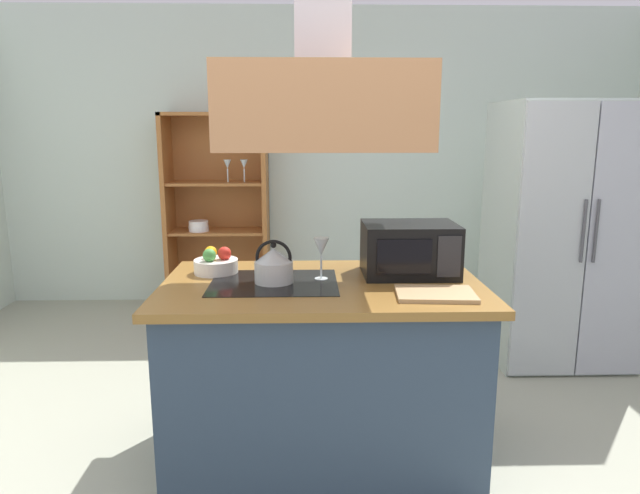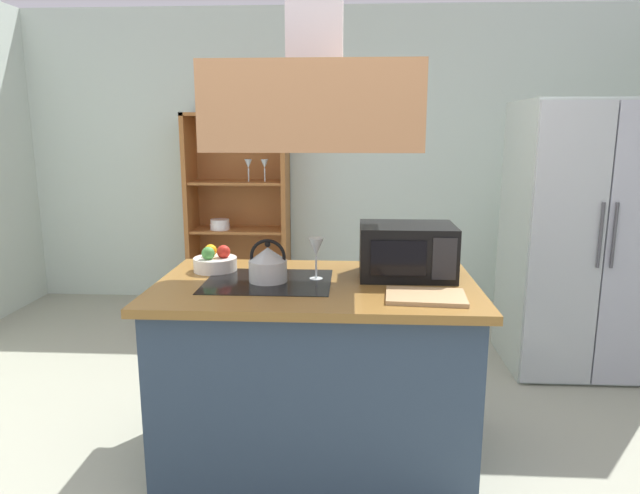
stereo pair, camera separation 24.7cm
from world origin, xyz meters
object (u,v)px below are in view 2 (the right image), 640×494
refrigerator (580,238)px  cutting_board (426,296)px  kettle (268,264)px  microwave (407,251)px  dish_cabinet (239,221)px  fruit_bowl (215,262)px  wine_glass_on_counter (316,249)px

refrigerator → cutting_board: refrigerator is taller
refrigerator → kettle: bearing=-147.8°
kettle → microwave: size_ratio=0.45×
refrigerator → cutting_board: 1.89m
cutting_board → dish_cabinet: bearing=116.3°
microwave → dish_cabinet: bearing=118.8°
kettle → fruit_bowl: bearing=147.0°
refrigerator → microwave: 1.67m
refrigerator → cutting_board: (-1.21, -1.45, 0.01)m
dish_cabinet → kettle: bearing=-75.7°
dish_cabinet → cutting_board: 3.09m
kettle → microwave: microwave is taller
kettle → cutting_board: 0.76m
dish_cabinet → fruit_bowl: 2.37m
fruit_bowl → dish_cabinet: bearing=98.4°
dish_cabinet → microwave: bearing=-61.2°
refrigerator → microwave: bearing=-139.5°
refrigerator → cutting_board: bearing=-129.9°
dish_cabinet → microwave: size_ratio=3.83×
wine_glass_on_counter → dish_cabinet: bearing=109.4°
wine_glass_on_counter → fruit_bowl: wine_glass_on_counter is taller
kettle → wine_glass_on_counter: (0.23, 0.06, 0.06)m
dish_cabinet → fruit_bowl: size_ratio=7.95×
cutting_board → fruit_bowl: (-1.02, 0.43, 0.04)m
wine_glass_on_counter → fruit_bowl: 0.56m
dish_cabinet → microwave: (1.32, -2.40, 0.25)m
refrigerator → dish_cabinet: size_ratio=1.02×
microwave → wine_glass_on_counter: microwave is taller
microwave → cutting_board: bearing=-82.4°
dish_cabinet → kettle: dish_cabinet is taller
refrigerator → wine_glass_on_counter: size_ratio=8.75×
microwave → refrigerator: bearing=40.5°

